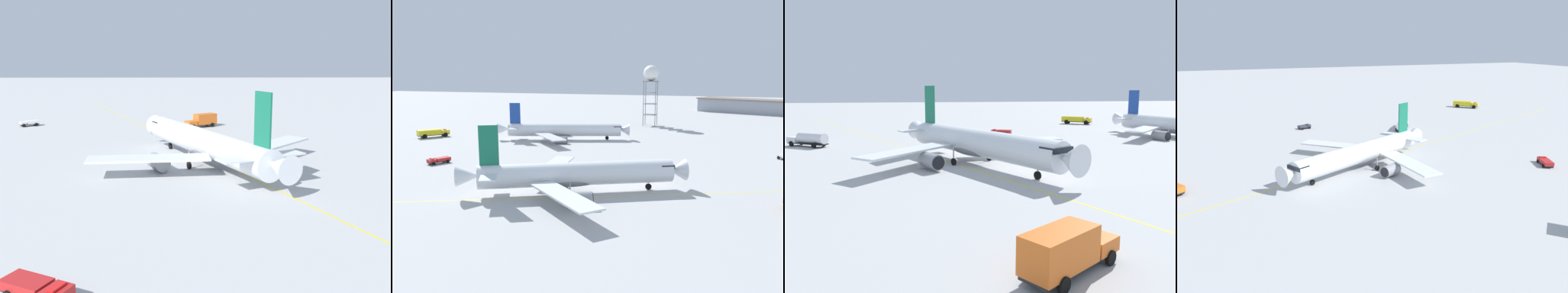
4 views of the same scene
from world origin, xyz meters
TOP-DOWN VIEW (x-y plane):
  - ground_plane at (0.00, 0.00)m, footprint 600.00×600.00m
  - airliner_main at (1.39, -3.01)m, footprint 34.04×37.18m
  - catering_truck_truck at (0.75, -39.82)m, footprint 7.87×6.26m
  - ops_pickup_truck at (14.25, 34.42)m, footprint 5.40×3.91m
  - pushback_tug_truck at (42.06, -41.80)m, footprint 4.67×3.99m
  - taxiway_centreline at (-2.55, -0.40)m, footprint 78.50×183.93m

SIDE VIEW (x-z plane):
  - ground_plane at x=0.00m, z-range 0.00..0.00m
  - taxiway_centreline at x=-2.55m, z-range 0.00..0.01m
  - pushback_tug_truck at x=42.06m, z-range 0.15..1.45m
  - ops_pickup_truck at x=14.25m, z-range 0.10..1.51m
  - catering_truck_truck at x=0.75m, z-range 0.11..3.21m
  - airliner_main at x=1.39m, z-range -2.87..9.24m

